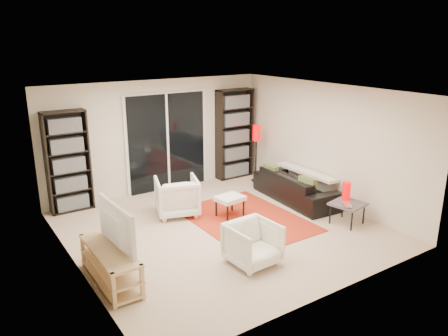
# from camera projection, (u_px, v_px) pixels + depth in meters

# --- Properties ---
(floor) EXTENTS (5.00, 5.00, 0.00)m
(floor) POSITION_uv_depth(u_px,v_px,m) (222.00, 228.00, 7.70)
(floor) COLOR beige
(floor) RESTS_ON ground
(wall_back) EXTENTS (5.00, 0.02, 2.40)m
(wall_back) POSITION_uv_depth(u_px,v_px,m) (158.00, 136.00, 9.35)
(wall_back) COLOR beige
(wall_back) RESTS_ON ground
(wall_front) EXTENTS (5.00, 0.02, 2.40)m
(wall_front) POSITION_uv_depth(u_px,v_px,m) (333.00, 210.00, 5.36)
(wall_front) COLOR beige
(wall_front) RESTS_ON ground
(wall_left) EXTENTS (0.02, 5.00, 2.40)m
(wall_left) POSITION_uv_depth(u_px,v_px,m) (71.00, 191.00, 6.03)
(wall_left) COLOR beige
(wall_left) RESTS_ON ground
(wall_right) EXTENTS (0.02, 5.00, 2.40)m
(wall_right) POSITION_uv_depth(u_px,v_px,m) (326.00, 144.00, 8.68)
(wall_right) COLOR beige
(wall_right) RESTS_ON ground
(ceiling) EXTENTS (5.00, 5.00, 0.02)m
(ceiling) POSITION_uv_depth(u_px,v_px,m) (221.00, 92.00, 7.01)
(ceiling) COLOR white
(ceiling) RESTS_ON wall_back
(sliding_door) EXTENTS (1.92, 0.08, 2.16)m
(sliding_door) POSITION_uv_depth(u_px,v_px,m) (167.00, 142.00, 9.47)
(sliding_door) COLOR white
(sliding_door) RESTS_ON ground
(bookshelf_left) EXTENTS (0.80, 0.30, 1.95)m
(bookshelf_left) POSITION_uv_depth(u_px,v_px,m) (68.00, 162.00, 8.25)
(bookshelf_left) COLOR black
(bookshelf_left) RESTS_ON ground
(bookshelf_right) EXTENTS (0.90, 0.30, 2.10)m
(bookshelf_right) POSITION_uv_depth(u_px,v_px,m) (235.00, 134.00, 10.27)
(bookshelf_right) COLOR black
(bookshelf_right) RESTS_ON ground
(tv_stand) EXTENTS (0.44, 1.36, 0.50)m
(tv_stand) POSITION_uv_depth(u_px,v_px,m) (111.00, 264.00, 5.97)
(tv_stand) COLOR tan
(tv_stand) RESTS_ON floor
(tv) EXTENTS (0.19, 1.08, 0.62)m
(tv) POSITION_uv_depth(u_px,v_px,m) (109.00, 227.00, 5.82)
(tv) COLOR black
(tv) RESTS_ON tv_stand
(rug) EXTENTS (1.80, 2.44, 0.01)m
(rug) POSITION_uv_depth(u_px,v_px,m) (246.00, 219.00, 8.09)
(rug) COLOR #B62D16
(rug) RESTS_ON floor
(sofa) EXTENTS (0.95, 2.07, 0.59)m
(sofa) POSITION_uv_depth(u_px,v_px,m) (296.00, 187.00, 8.96)
(sofa) COLOR black
(sofa) RESTS_ON floor
(armchair_back) EXTENTS (0.98, 1.00, 0.72)m
(armchair_back) POSITION_uv_depth(u_px,v_px,m) (177.00, 196.00, 8.24)
(armchair_back) COLOR white
(armchair_back) RESTS_ON floor
(armchair_front) EXTENTS (0.72, 0.73, 0.64)m
(armchair_front) POSITION_uv_depth(u_px,v_px,m) (253.00, 244.00, 6.43)
(armchair_front) COLOR white
(armchair_front) RESTS_ON floor
(ottoman) EXTENTS (0.54, 0.46, 0.40)m
(ottoman) POSITION_uv_depth(u_px,v_px,m) (230.00, 199.00, 8.13)
(ottoman) COLOR white
(ottoman) RESTS_ON floor
(side_table) EXTENTS (0.63, 0.63, 0.40)m
(side_table) POSITION_uv_depth(u_px,v_px,m) (348.00, 205.00, 7.80)
(side_table) COLOR #4B4A4F
(side_table) RESTS_ON floor
(laptop) EXTENTS (0.35, 0.37, 0.02)m
(laptop) POSITION_uv_depth(u_px,v_px,m) (350.00, 205.00, 7.68)
(laptop) COLOR silver
(laptop) RESTS_ON side_table
(table_lamp) EXTENTS (0.15, 0.15, 0.33)m
(table_lamp) POSITION_uv_depth(u_px,v_px,m) (346.00, 191.00, 7.91)
(table_lamp) COLOR #D00004
(table_lamp) RESTS_ON side_table
(floor_lamp) EXTENTS (0.20, 0.20, 1.32)m
(floor_lamp) POSITION_uv_depth(u_px,v_px,m) (256.00, 139.00, 9.96)
(floor_lamp) COLOR black
(floor_lamp) RESTS_ON floor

